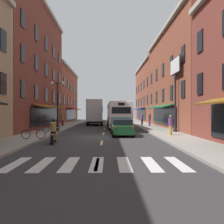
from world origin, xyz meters
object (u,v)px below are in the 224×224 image
object	(u,v)px
box_truck	(95,112)
bicycle_near	(33,134)
sedan_mid	(97,118)
street_lamp_twin	(57,103)
motorcycle_rider	(54,133)
pedestrian_near	(63,119)
transit_bus	(118,115)
pedestrian_mid	(142,119)
bicycle_mid	(52,129)
billboard_sign	(175,75)
pedestrian_rear	(149,119)
pedestrian_far	(170,125)
sedan_near	(122,127)

from	to	relation	value
box_truck	bicycle_near	distance (m)	20.55
sedan_mid	street_lamp_twin	world-z (taller)	street_lamp_twin
motorcycle_rider	pedestrian_near	xyz separation A→B (m)	(-2.83, 17.61, 0.32)
street_lamp_twin	transit_bus	bearing A→B (deg)	44.60
bicycle_near	pedestrian_mid	distance (m)	20.59
motorcycle_rider	bicycle_near	bearing A→B (deg)	141.71
pedestrian_mid	motorcycle_rider	bearing A→B (deg)	42.28
motorcycle_rider	pedestrian_near	size ratio (longest dim) A/B	1.23
bicycle_mid	pedestrian_near	world-z (taller)	pedestrian_near
transit_bus	billboard_sign	bearing A→B (deg)	-55.12
billboard_sign	bicycle_mid	distance (m)	13.14
pedestrian_near	street_lamp_twin	xyz separation A→B (m)	(1.21, -9.03, 1.94)
box_truck	pedestrian_mid	xyz separation A→B (m)	(7.15, -2.49, -1.02)
bicycle_near	street_lamp_twin	xyz separation A→B (m)	(0.19, 7.15, 2.46)
bicycle_mid	transit_bus	bearing A→B (deg)	50.66
motorcycle_rider	pedestrian_rear	world-z (taller)	pedestrian_rear
billboard_sign	box_truck	xyz separation A→B (m)	(-8.73, 14.36, -3.72)
bicycle_near	pedestrian_near	distance (m)	16.22
pedestrian_far	pedestrian_rear	world-z (taller)	pedestrian_rear
sedan_mid	transit_bus	bearing A→B (deg)	-78.55
sedan_near	sedan_mid	distance (m)	27.12
pedestrian_mid	pedestrian_rear	distance (m)	2.75
transit_bus	bicycle_mid	distance (m)	10.61
pedestrian_mid	pedestrian_far	xyz separation A→B (m)	(0.24, -15.10, 0.00)
pedestrian_mid	street_lamp_twin	world-z (taller)	street_lamp_twin
pedestrian_far	bicycle_mid	bearing A→B (deg)	16.92
bicycle_mid	pedestrian_near	bearing A→B (deg)	95.43
pedestrian_far	pedestrian_mid	bearing A→B (deg)	-57.62
bicycle_mid	motorcycle_rider	bearing A→B (deg)	-75.20
sedan_mid	pedestrian_far	distance (m)	29.00
pedestrian_far	street_lamp_twin	bearing A→B (deg)	8.17
motorcycle_rider	street_lamp_twin	world-z (taller)	street_lamp_twin
bicycle_near	pedestrian_rear	xyz separation A→B (m)	(11.10, 15.06, 0.59)
bicycle_near	bicycle_mid	distance (m)	5.40
sedan_near	bicycle_near	xyz separation A→B (m)	(-6.64, -3.74, -0.23)
pedestrian_rear	pedestrian_mid	bearing A→B (deg)	-14.88
sedan_mid	bicycle_mid	world-z (taller)	sedan_mid
bicycle_near	street_lamp_twin	size ratio (longest dim) A/B	0.33
box_truck	billboard_sign	bearing A→B (deg)	-58.69
sedan_near	motorcycle_rider	bearing A→B (deg)	-133.18
billboard_sign	pedestrian_near	world-z (taller)	billboard_sign
sedan_mid	bicycle_near	xyz separation A→B (m)	(-3.22, -30.64, -0.23)
street_lamp_twin	bicycle_near	bearing A→B (deg)	-91.51
sedan_mid	street_lamp_twin	distance (m)	23.79
pedestrian_near	sedan_mid	bearing A→B (deg)	-81.71
bicycle_near	pedestrian_near	world-z (taller)	pedestrian_near
bicycle_mid	pedestrian_near	distance (m)	10.85
sedan_near	pedestrian_near	xyz separation A→B (m)	(-7.67, 12.44, 0.29)
bicycle_near	street_lamp_twin	bearing A→B (deg)	88.49
pedestrian_near	bicycle_near	bearing A→B (deg)	118.29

